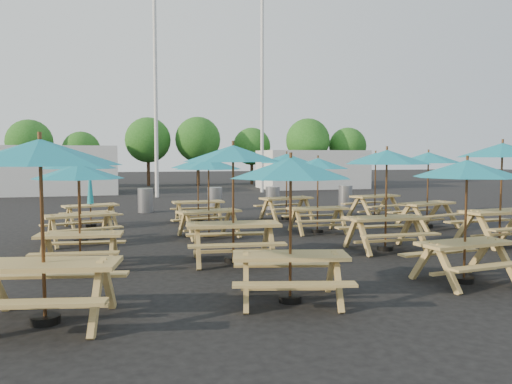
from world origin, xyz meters
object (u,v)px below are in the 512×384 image
object	(u,v)px
picnic_unit_3	(90,200)
picnic_unit_5	(233,161)
picnic_unit_8	(467,177)
picnic_unit_9	(387,163)
waste_bin_3	(345,196)
waste_bin_0	(145,200)
picnic_unit_0	(40,164)
picnic_unit_6	(209,169)
picnic_unit_2	(79,168)
picnic_unit_14	(428,162)
picnic_unit_4	(291,177)
picnic_unit_1	(78,178)
picnic_unit_13	(502,157)
picnic_unit_11	(287,163)
picnic_unit_10	(318,168)
picnic_unit_15	(376,161)
waste_bin_2	(273,198)
picnic_unit_7	(198,167)

from	to	relation	value
picnic_unit_3	picnic_unit_5	size ratio (longest dim) A/B	0.85
picnic_unit_8	picnic_unit_9	distance (m)	3.05
waste_bin_3	waste_bin_0	bearing A→B (deg)	177.25
picnic_unit_0	picnic_unit_6	xyz separation A→B (m)	(3.37, 6.42, -0.23)
picnic_unit_9	waste_bin_0	xyz separation A→B (m)	(-4.92, 9.65, -1.56)
picnic_unit_2	picnic_unit_14	bearing A→B (deg)	-16.11
picnic_unit_4	picnic_unit_9	bearing A→B (deg)	57.27
picnic_unit_3	picnic_unit_2	bearing A→B (deg)	-108.71
picnic_unit_14	waste_bin_3	size ratio (longest dim) A/B	2.61
picnic_unit_3	picnic_unit_6	distance (m)	4.41
picnic_unit_1	picnic_unit_4	size ratio (longest dim) A/B	0.92
picnic_unit_3	waste_bin_3	bearing A→B (deg)	1.16
picnic_unit_13	picnic_unit_0	bearing A→B (deg)	-165.90
picnic_unit_13	waste_bin_0	xyz separation A→B (m)	(-8.09, 9.70, -1.71)
picnic_unit_0	picnic_unit_2	xyz separation A→B (m)	(0.06, 6.30, -0.19)
picnic_unit_11	waste_bin_3	xyz separation A→B (m)	(3.81, 3.19, -1.51)
picnic_unit_5	waste_bin_3	size ratio (longest dim) A/B	2.59
picnic_unit_1	picnic_unit_2	xyz separation A→B (m)	(-0.17, 2.99, 0.13)
picnic_unit_0	picnic_unit_10	world-z (taller)	picnic_unit_0
picnic_unit_11	picnic_unit_1	bearing A→B (deg)	-146.44
picnic_unit_14	picnic_unit_11	bearing A→B (deg)	121.21
picnic_unit_2	picnic_unit_8	xyz separation A→B (m)	(6.67, -5.99, -0.06)
picnic_unit_13	picnic_unit_11	bearing A→B (deg)	115.96
picnic_unit_3	picnic_unit_4	xyz separation A→B (m)	(3.26, -9.26, 1.03)
picnic_unit_0	picnic_unit_15	xyz separation A→B (m)	(9.98, 9.22, -0.08)
picnic_unit_1	picnic_unit_13	world-z (taller)	picnic_unit_13
picnic_unit_2	waste_bin_2	xyz separation A→B (m)	(7.13, 6.37, -1.43)
picnic_unit_4	picnic_unit_5	distance (m)	3.02
picnic_unit_11	picnic_unit_14	size ratio (longest dim) A/B	0.94
picnic_unit_14	waste_bin_0	xyz separation A→B (m)	(-8.07, 6.71, -1.54)
picnic_unit_7	picnic_unit_14	bearing A→B (deg)	-27.08
picnic_unit_0	picnic_unit_8	distance (m)	6.74
picnic_unit_11	picnic_unit_7	bearing A→B (deg)	169.55
picnic_unit_6	picnic_unit_0	bearing A→B (deg)	-129.53
picnic_unit_6	picnic_unit_9	bearing A→B (deg)	-52.36
picnic_unit_2	picnic_unit_10	world-z (taller)	picnic_unit_2
picnic_unit_6	picnic_unit_7	xyz separation A→B (m)	(0.19, 3.00, -0.03)
picnic_unit_0	picnic_unit_9	distance (m)	7.73
picnic_unit_10	picnic_unit_13	world-z (taller)	picnic_unit_13
picnic_unit_2	waste_bin_2	size ratio (longest dim) A/B	2.45
picnic_unit_2	picnic_unit_15	bearing A→B (deg)	0.40
picnic_unit_1	picnic_unit_5	bearing A→B (deg)	1.99
picnic_unit_11	picnic_unit_4	bearing A→B (deg)	-118.95
picnic_unit_10	picnic_unit_15	distance (m)	4.53
picnic_unit_3	picnic_unit_11	world-z (taller)	picnic_unit_11
picnic_unit_9	waste_bin_2	xyz separation A→B (m)	(0.22, 9.32, -1.56)
picnic_unit_13	picnic_unit_15	size ratio (longest dim) A/B	1.06
picnic_unit_3	picnic_unit_6	world-z (taller)	picnic_unit_6
picnic_unit_9	picnic_unit_11	distance (m)	6.06
picnic_unit_3	waste_bin_3	xyz separation A→B (m)	(10.28, 3.29, -0.38)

